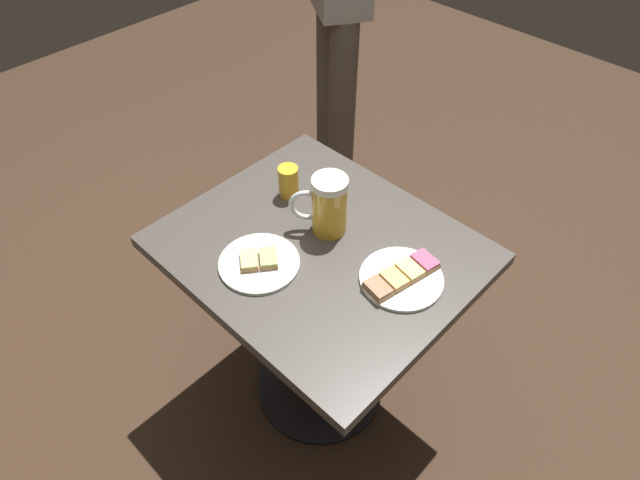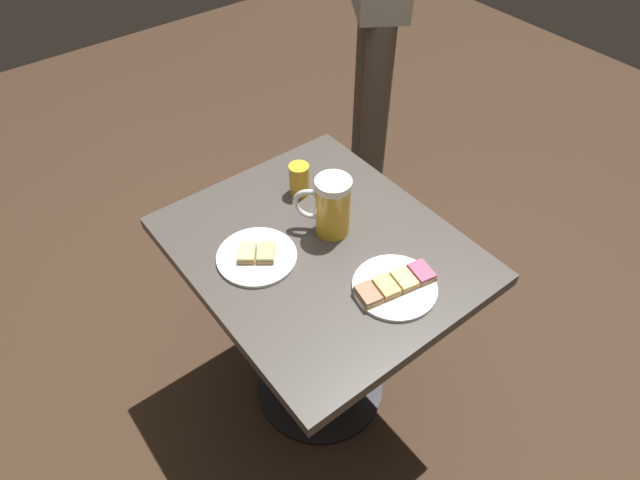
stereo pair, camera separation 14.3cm
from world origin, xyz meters
name	(u,v)px [view 2 (the right image)]	position (x,y,z in m)	size (l,w,h in m)	color
ground_plane	(320,385)	(0.00, 0.00, 0.00)	(6.00, 6.00, 0.00)	#382619
cafe_table	(320,285)	(0.00, 0.00, 0.55)	(0.77, 0.66, 0.71)	black
plate_near	(395,286)	(-0.23, -0.05, 0.73)	(0.21, 0.21, 0.03)	white
plate_far	(257,256)	(0.06, 0.16, 0.72)	(0.21, 0.21, 0.03)	white
beer_mug	(331,206)	(0.03, -0.06, 0.80)	(0.13, 0.12, 0.17)	gold
beer_glass_small	(299,179)	(0.21, -0.08, 0.76)	(0.06, 0.06, 0.09)	gold
salt_shaker	(346,190)	(0.10, -0.17, 0.75)	(0.03, 0.03, 0.07)	silver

